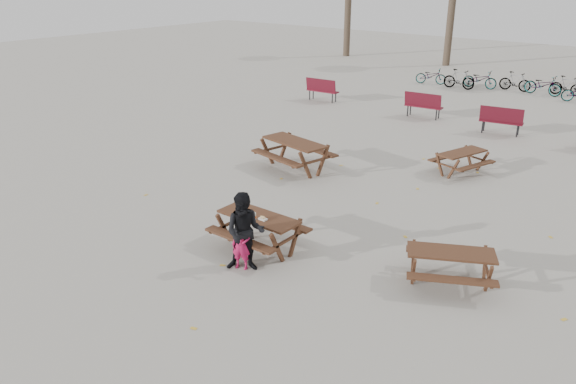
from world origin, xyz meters
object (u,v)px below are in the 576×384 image
Objects in this scene: food_tray at (263,219)px; picnic_table_far at (461,163)px; main_picnic_table at (259,224)px; picnic_table_north at (294,155)px; child at (241,245)px; adult at (245,232)px; picnic_table_east at (450,268)px; soda_bottle at (255,216)px.

food_tray is 7.51m from picnic_table_far.
picnic_table_north reaches higher than main_picnic_table.
child is 0.50× the size of picnic_table_north.
picnic_table_east is (3.42, 1.98, -0.47)m from adult.
adult reaches higher than main_picnic_table.
soda_bottle reaches higher than picnic_table_far.
adult is at bearing -170.36° from picnic_table_far.
main_picnic_table is at bearing -49.67° from picnic_table_north.
adult is (0.17, -0.73, 0.03)m from food_tray.
picnic_table_north is 4.91m from picnic_table_far.
picnic_table_north is 1.35× the size of picnic_table_far.
picnic_table_north is at bearing 119.41° from main_picnic_table.
soda_bottle is at bearing 85.63° from child.
child is 0.68× the size of picnic_table_far.
adult reaches higher than picnic_table_north.
main_picnic_table is 1.17× the size of picnic_table_far.
adult reaches higher than soda_bottle.
soda_bottle reaches higher than food_tray.
picnic_table_east is (3.80, 1.15, -0.24)m from main_picnic_table.
picnic_table_east is at bearing 19.83° from soda_bottle.
child is 8.23m from picnic_table_far.
food_tray is 0.75m from adult.
main_picnic_table is 5.16m from picnic_table_north.
picnic_table_east is at bearing 19.22° from food_tray.
soda_bottle is 0.11× the size of picnic_table_far.
soda_bottle is at bearing -50.10° from picnic_table_north.
food_tray is 0.09× the size of picnic_table_north.
picnic_table_far is (1.12, 8.12, -0.49)m from adult.
picnic_table_far is at bearing 82.85° from picnic_table_east.
adult is 0.79× the size of picnic_table_north.
main_picnic_table is at bearing -174.13° from picnic_table_far.
picnic_table_north is at bearing 84.27° from adult.
picnic_table_east is 0.78× the size of picnic_table_north.
main_picnic_table is 0.31m from food_tray.
child is at bearing -71.43° from soda_bottle.
soda_bottle reaches higher than picnic_table_north.
adult is at bearing -50.41° from picnic_table_north.
soda_bottle is 0.08× the size of picnic_table_north.
picnic_table_east is 1.05× the size of picnic_table_far.
picnic_table_far is (-2.30, 6.13, -0.02)m from picnic_table_east.
child reaches higher than picnic_table_east.
picnic_table_north is (-2.60, 4.69, -0.40)m from soda_bottle.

